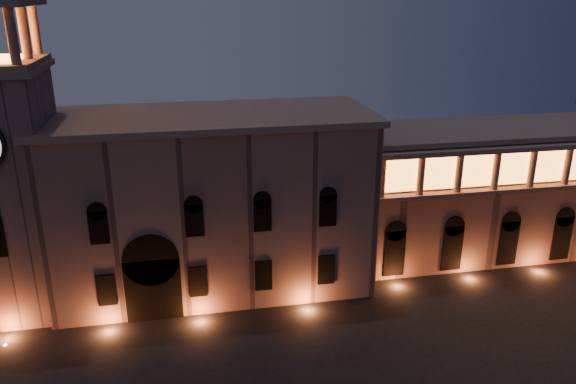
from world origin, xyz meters
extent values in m
cube|color=#7A5A50|center=(-2.00, 22.00, 8.50)|extent=(30.00, 12.00, 17.00)
cube|color=#896D5E|center=(-2.00, 22.00, 17.30)|extent=(30.80, 12.80, 0.60)
cube|color=black|center=(-8.00, 16.60, 3.00)|extent=(5.00, 1.40, 6.00)
cylinder|color=black|center=(-8.00, 16.60, 6.00)|extent=(5.00, 1.40, 5.00)
cube|color=orange|center=(-8.00, 16.40, 2.80)|extent=(4.20, 0.20, 5.00)
cube|color=#7A5A50|center=(-20.50, 21.00, 11.00)|extent=(9.00, 9.00, 22.00)
cylinder|color=#896D5E|center=(-16.70, 17.20, 25.10)|extent=(0.76, 0.76, 4.20)
cylinder|color=#896D5E|center=(-16.70, 24.80, 25.10)|extent=(0.76, 0.76, 4.20)
cylinder|color=#896D5E|center=(-16.70, 21.00, 25.10)|extent=(0.76, 0.76, 4.20)
cube|color=brown|center=(32.00, 24.00, 7.00)|extent=(40.00, 10.00, 14.00)
cube|color=#896D5E|center=(32.00, 24.00, 14.25)|extent=(40.60, 10.60, 0.50)
cube|color=#896D5E|center=(32.00, 18.50, 9.30)|extent=(40.00, 1.20, 0.40)
cube|color=#896D5E|center=(32.00, 18.50, 13.60)|extent=(40.00, 1.40, 0.50)
cube|color=orange|center=(32.00, 19.05, 11.50)|extent=(38.00, 0.15, 3.60)
cylinder|color=#896D5E|center=(14.00, 18.50, 11.50)|extent=(0.70, 0.70, 4.00)
cylinder|color=#896D5E|center=(18.00, 18.50, 11.50)|extent=(0.70, 0.70, 4.00)
cylinder|color=#896D5E|center=(22.00, 18.50, 11.50)|extent=(0.70, 0.70, 4.00)
cylinder|color=#896D5E|center=(26.00, 18.50, 11.50)|extent=(0.70, 0.70, 4.00)
cylinder|color=#896D5E|center=(30.00, 18.50, 11.50)|extent=(0.70, 0.70, 4.00)
cylinder|color=#896D5E|center=(34.00, 18.50, 11.50)|extent=(0.70, 0.70, 4.00)
camera|label=1|loc=(-4.64, -29.84, 28.42)|focal=35.00mm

